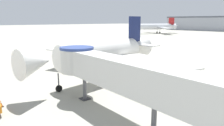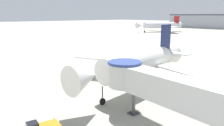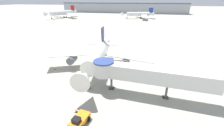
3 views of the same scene
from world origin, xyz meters
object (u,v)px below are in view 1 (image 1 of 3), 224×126
Objects in this scene: traffic_cone_near_nose at (1,104)px; background_jet_red_tail at (156,27)px; traffic_cone_port_wing at (59,67)px; main_airplane at (104,53)px; jet_bridge at (118,73)px.

background_jet_red_tail reaches higher than traffic_cone_near_nose.
traffic_cone_port_wing is 18.76m from traffic_cone_near_nose.
background_jet_red_tail is at bearing 118.64° from traffic_cone_port_wing.
main_airplane is at bearing 94.57° from traffic_cone_near_nose.
traffic_cone_near_nose is at bearing -47.52° from traffic_cone_port_wing.
traffic_cone_near_nose is at bearing -139.09° from jet_bridge.
traffic_cone_near_nose is 0.02× the size of background_jet_red_tail.
main_airplane reaches higher than traffic_cone_near_nose.
main_airplane is 12.17m from traffic_cone_port_wing.
jet_bridge is at bearing -32.56° from background_jet_red_tail.
background_jet_red_tail is at bearing 117.91° from main_airplane.
jet_bridge is 28.27× the size of traffic_cone_port_wing.
background_jet_red_tail is (-58.25, 106.68, 4.44)m from traffic_cone_port_wing.
jet_bridge is 29.19× the size of traffic_cone_near_nose.
main_airplane is at bearing 150.04° from jet_bridge.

